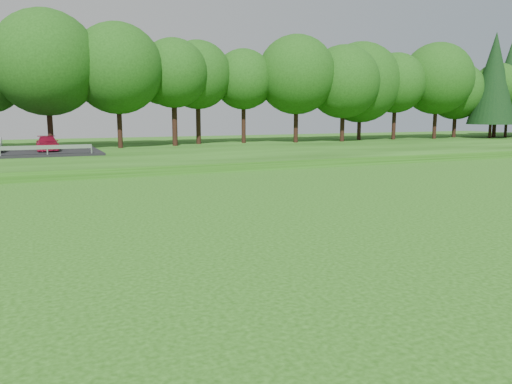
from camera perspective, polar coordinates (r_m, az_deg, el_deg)
name	(u,v)px	position (r m, az deg, el deg)	size (l,w,h in m)	color
berm	(226,150)	(48.64, -3.47, 4.82)	(130.00, 30.00, 0.60)	#1A420C
walking_path	(295,167)	(35.97, 4.48, 2.89)	(130.00, 1.60, 0.04)	gray
treeline	(211,71)	(52.45, -5.15, 13.64)	(104.00, 7.00, 15.00)	#17400E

